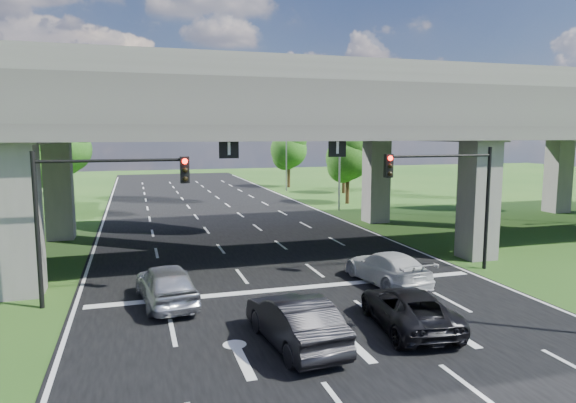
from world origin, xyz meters
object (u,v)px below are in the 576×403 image
streetlight_beyond (283,141)px  car_dark (295,321)px  signal_right (450,186)px  streetlight_far (335,143)px  car_trailing (408,308)px  signal_left (97,198)px  car_silver (166,284)px  car_white (387,268)px

streetlight_beyond → car_dark: size_ratio=2.07×
signal_right → streetlight_beyond: size_ratio=0.60×
streetlight_far → streetlight_beyond: bearing=90.0°
car_dark → car_trailing: size_ratio=1.00×
signal_left → car_silver: bearing=-21.3°
signal_right → car_dark: 11.90m
signal_right → streetlight_beyond: (2.27, 36.06, 1.66)m
car_white → streetlight_beyond: bearing=-105.0°
signal_left → car_dark: bearing=-45.5°
streetlight_beyond → signal_right: bearing=-93.6°
car_white → streetlight_far: bearing=-111.7°
signal_left → car_white: 12.47m
car_silver → car_dark: 6.32m
signal_right → signal_left: (-15.65, 0.00, 0.00)m
signal_right → car_silver: 13.68m
signal_left → streetlight_far: 26.95m
car_white → car_trailing: size_ratio=1.01×
car_dark → streetlight_far: bearing=-120.1°
streetlight_far → car_white: size_ratio=2.04×
car_silver → car_white: car_silver is taller
car_dark → streetlight_beyond: bearing=-111.5°
signal_left → car_dark: size_ratio=1.24×
car_trailing → signal_left: bearing=-22.3°
signal_right → car_white: bearing=-165.7°
car_silver → car_white: bearing=173.0°
car_dark → car_trailing: car_dark is taller
signal_left → car_white: (11.95, -0.94, -3.44)m
streetlight_beyond → car_trailing: streetlight_beyond is taller
streetlight_beyond → car_dark: (-11.90, -42.19, -5.02)m
signal_left → signal_right: bearing=0.0°
car_white → car_trailing: bearing=64.5°
signal_right → car_silver: signal_right is taller
streetlight_beyond → car_silver: 40.43m
signal_left → car_white: signal_left is taller
signal_left → car_white: bearing=-4.5°
streetlight_far → car_trailing: bearing=-106.6°
streetlight_far → car_dark: 29.20m
streetlight_beyond → car_silver: size_ratio=2.12×
car_dark → signal_right: bearing=-153.2°
car_trailing → streetlight_beyond: bearing=-93.0°
streetlight_far → signal_left: bearing=-131.8°
signal_right → streetlight_beyond: bearing=86.4°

